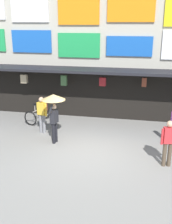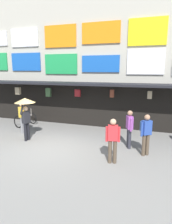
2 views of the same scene
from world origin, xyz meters
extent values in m
plane|color=gray|center=(0.00, 0.00, 0.00)|extent=(80.00, 80.00, 0.00)
cube|color=#B2AD9E|center=(0.00, 4.60, 4.00)|extent=(18.00, 1.20, 8.00)
cube|color=black|center=(0.00, 3.30, 2.60)|extent=(15.30, 1.40, 0.12)
cube|color=white|center=(-3.69, 3.95, 5.34)|extent=(1.93, 0.08, 1.11)
cube|color=orange|center=(-1.23, 3.95, 5.30)|extent=(2.01, 0.08, 1.26)
cube|color=orange|center=(1.23, 3.95, 5.36)|extent=(2.17, 0.08, 1.14)
cube|color=yellow|center=(3.69, 3.95, 5.29)|extent=(1.94, 0.08, 1.37)
cube|color=blue|center=(-3.69, 3.95, 3.86)|extent=(2.09, 0.08, 1.10)
cube|color=green|center=(-1.23, 3.95, 3.70)|extent=(2.10, 0.08, 1.17)
cube|color=blue|center=(1.23, 3.95, 3.70)|extent=(2.18, 0.08, 0.93)
cube|color=white|center=(3.69, 3.95, 3.79)|extent=(1.92, 0.08, 1.33)
cylinder|color=black|center=(-3.95, 3.29, 2.41)|extent=(0.02, 0.02, 0.26)
cube|color=tan|center=(-3.95, 3.29, 2.06)|extent=(0.32, 0.19, 0.44)
cylinder|color=black|center=(-1.91, 3.50, 2.41)|extent=(0.02, 0.02, 0.26)
cube|color=#477042|center=(-1.91, 3.50, 2.02)|extent=(0.30, 0.18, 0.51)
cylinder|color=black|center=(0.07, 3.35, 2.41)|extent=(0.02, 0.02, 0.27)
cube|color=maroon|center=(0.07, 3.35, 2.07)|extent=(0.31, 0.19, 0.41)
cylinder|color=black|center=(2.03, 3.51, 2.42)|extent=(0.02, 0.02, 0.24)
cube|color=brown|center=(2.03, 3.51, 2.09)|extent=(0.22, 0.13, 0.42)
cylinder|color=black|center=(4.02, 3.44, 2.42)|extent=(0.02, 0.02, 0.24)
cube|color=tan|center=(4.02, 3.44, 2.10)|extent=(0.22, 0.13, 0.40)
cube|color=black|center=(0.00, 3.98, 1.25)|extent=(15.30, 0.04, 2.50)
torus|color=black|center=(-2.97, 3.24, 0.36)|extent=(0.71, 0.25, 0.72)
torus|color=black|center=(-3.26, 2.18, 0.36)|extent=(0.71, 0.25, 0.72)
cylinder|color=#A3998E|center=(-3.11, 2.71, 0.61)|extent=(0.31, 0.97, 0.05)
cylinder|color=#A3998E|center=(-3.16, 2.55, 0.78)|extent=(0.04, 0.04, 0.35)
cube|color=black|center=(-3.16, 2.55, 0.97)|extent=(0.15, 0.22, 0.06)
cylinder|color=#A3998E|center=(-2.99, 3.16, 0.78)|extent=(0.04, 0.04, 0.50)
cylinder|color=black|center=(-2.99, 3.16, 1.03)|extent=(0.43, 0.15, 0.04)
cylinder|color=black|center=(-1.48, 0.62, 0.44)|extent=(0.14, 0.14, 0.88)
cylinder|color=black|center=(-1.52, 0.44, 0.44)|extent=(0.14, 0.14, 0.88)
cube|color=#232328|center=(-1.50, 0.53, 1.16)|extent=(0.29, 0.40, 0.56)
sphere|color=beige|center=(-1.50, 0.53, 1.57)|extent=(0.22, 0.22, 0.22)
cylinder|color=#232328|center=(-1.46, 0.75, 1.11)|extent=(0.09, 0.09, 0.56)
cylinder|color=#232328|center=(-1.55, 0.31, 1.56)|extent=(0.23, 0.09, 0.48)
cylinder|color=#4C3823|center=(-1.55, 0.31, 1.67)|extent=(0.02, 0.02, 0.55)
cone|color=#E0B770|center=(-1.50, 0.53, 1.97)|extent=(0.96, 0.96, 0.22)
cylinder|color=brown|center=(4.10, 0.60, 0.44)|extent=(0.14, 0.14, 0.88)
cylinder|color=brown|center=(3.96, 0.49, 0.44)|extent=(0.14, 0.14, 0.88)
cube|color=#28479E|center=(4.03, 0.54, 1.16)|extent=(0.42, 0.40, 0.56)
sphere|color=#A87A5B|center=(4.03, 0.54, 1.57)|extent=(0.22, 0.22, 0.22)
cylinder|color=#28479E|center=(4.20, 0.69, 1.11)|extent=(0.09, 0.09, 0.56)
cylinder|color=#28479E|center=(3.86, 0.40, 1.11)|extent=(0.09, 0.09, 0.56)
cube|color=#2D5693|center=(3.92, 0.67, 1.18)|extent=(0.32, 0.30, 0.40)
cylinder|color=#2D2D38|center=(3.34, 1.04, 0.44)|extent=(0.14, 0.14, 0.88)
cylinder|color=#2D2D38|center=(3.27, 1.20, 0.44)|extent=(0.14, 0.14, 0.88)
cube|color=#9E4CA8|center=(3.31, 1.12, 1.16)|extent=(0.35, 0.42, 0.56)
sphere|color=#A87A5B|center=(3.31, 1.12, 1.57)|extent=(0.22, 0.22, 0.22)
cylinder|color=#9E4CA8|center=(3.39, 0.92, 1.11)|extent=(0.09, 0.09, 0.56)
cylinder|color=#9E4CA8|center=(3.22, 1.32, 1.11)|extent=(0.09, 0.09, 0.56)
cylinder|color=brown|center=(3.00, -0.54, 0.44)|extent=(0.14, 0.14, 0.88)
cylinder|color=brown|center=(2.82, -0.57, 0.44)|extent=(0.14, 0.14, 0.88)
cube|color=red|center=(2.91, -0.55, 1.16)|extent=(0.40, 0.29, 0.56)
sphere|color=tan|center=(2.91, -0.55, 1.57)|extent=(0.22, 0.22, 0.22)
cylinder|color=red|center=(3.12, -0.51, 1.11)|extent=(0.09, 0.09, 0.56)
cylinder|color=red|center=(2.69, -0.60, 1.11)|extent=(0.09, 0.09, 0.56)
cube|color=brown|center=(2.87, -0.40, 1.18)|extent=(0.31, 0.22, 0.40)
cylinder|color=gray|center=(-2.28, 1.40, 0.44)|extent=(0.14, 0.14, 0.88)
cylinder|color=gray|center=(-2.45, 1.45, 0.44)|extent=(0.14, 0.14, 0.88)
cube|color=gold|center=(-2.36, 1.43, 1.16)|extent=(0.41, 0.31, 0.56)
sphere|color=tan|center=(-2.36, 1.43, 1.57)|extent=(0.22, 0.22, 0.22)
cylinder|color=gold|center=(-2.15, 1.36, 1.11)|extent=(0.09, 0.09, 0.56)
cylinder|color=gold|center=(-2.57, 1.49, 1.11)|extent=(0.09, 0.09, 0.56)
cube|color=brown|center=(-2.32, 1.58, 1.18)|extent=(0.31, 0.23, 0.40)
camera|label=1|loc=(1.83, -9.36, 4.80)|focal=43.34mm
camera|label=2|loc=(4.20, -7.41, 3.39)|focal=32.33mm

